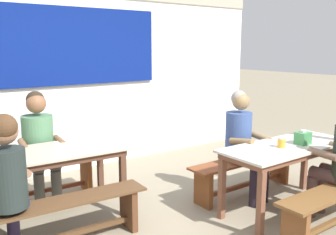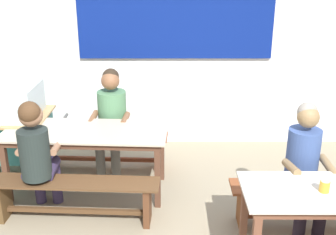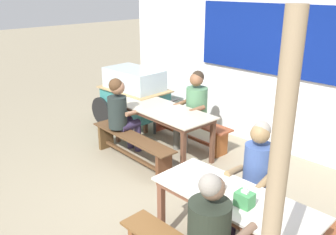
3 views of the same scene
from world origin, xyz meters
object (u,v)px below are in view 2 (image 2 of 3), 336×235
Objects in this scene: bench_far_front at (75,195)px; person_center_facing at (112,115)px; person_right_near_table at (305,163)px; condiment_jar at (325,186)px; person_left_back_turned at (37,151)px; dining_table_far at (87,136)px; bench_far_back at (100,145)px; bench_near_back at (312,199)px.

person_center_facing is at bearing 77.62° from bench_far_front.
bench_far_front is 1.34× the size of person_right_near_table.
condiment_jar is at bearing -18.04° from bench_far_front.
person_left_back_turned reaches higher than condiment_jar.
person_center_facing is (0.24, 1.10, 0.44)m from bench_far_front.
dining_table_far is 0.56m from person_center_facing.
bench_far_back is at bearing 86.89° from bench_far_front.
bench_near_back is 1.23× the size of person_center_facing.
person_left_back_turned is at bearing 176.22° from bench_near_back.
person_center_facing is 2.62m from condiment_jar.
person_right_near_table is (2.17, -0.15, 0.42)m from bench_far_front.
bench_far_back is (0.03, 0.59, -0.36)m from dining_table_far.
condiment_jar is (2.08, -1.87, 0.49)m from bench_far_back.
dining_table_far is at bearing 160.88° from person_right_near_table.
dining_table_far is 1.42× the size of person_right_near_table.
person_center_facing is (-1.92, 1.25, 0.02)m from person_right_near_table.
person_right_near_table is 11.65× the size of condiment_jar.
bench_far_back is at bearing 150.57° from bench_near_back.
bench_near_back is at bearing -29.43° from bench_far_back.
person_center_facing is at bearing 149.95° from bench_near_back.
bench_near_back is 0.44m from person_right_near_table.
person_center_facing is at bearing 67.84° from dining_table_far.
person_center_facing is 11.71× the size of condiment_jar.
condiment_jar reaches higher than bench_far_back.
person_center_facing is (-2.05, 1.19, 0.43)m from bench_near_back.
bench_far_back and bench_far_front have the same top height.
person_center_facing reaches higher than bench_far_front.
person_center_facing is (0.21, 0.51, 0.06)m from dining_table_far.
person_center_facing reaches higher than bench_far_back.
person_right_near_table is 0.99× the size of person_center_facing.
dining_table_far is 2.47m from condiment_jar.
person_right_near_table is 2.30m from person_center_facing.
condiment_jar is (2.49, -0.79, 0.07)m from person_left_back_turned.
bench_far_back is 15.81× the size of condiment_jar.
dining_table_far is 0.63m from person_left_back_turned.
bench_far_front is 2.21m from person_right_near_table.
bench_near_back is 0.80m from condiment_jar.
bench_far_front is 1.21m from person_center_facing.
bench_far_front is (-0.03, -0.59, -0.37)m from dining_table_far.
person_left_back_turned is 2.52m from person_right_near_table.
person_left_back_turned is at bearing -110.77° from bench_far_back.
dining_table_far is at bearing 163.44° from bench_near_back.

